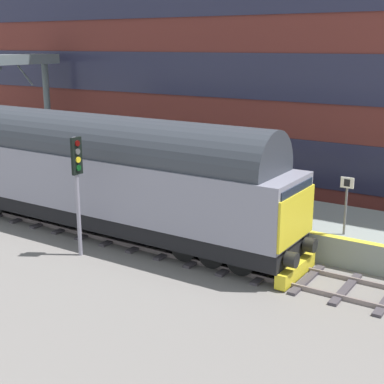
{
  "coord_description": "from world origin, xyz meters",
  "views": [
    {
      "loc": [
        -15.48,
        -10.13,
        7.23
      ],
      "look_at": [
        0.2,
        0.07,
        2.21
      ],
      "focal_mm": 51.79,
      "sensor_mm": 36.0,
      "label": 1
    }
  ],
  "objects_px": {
    "diesel_locomotive": "(90,170)",
    "platform_number_sign": "(346,197)",
    "waiting_passenger": "(264,190)",
    "signal_post_near": "(77,179)"
  },
  "relations": [
    {
      "from": "diesel_locomotive",
      "to": "platform_number_sign",
      "type": "distance_m",
      "value": 9.72
    },
    {
      "from": "diesel_locomotive",
      "to": "waiting_passenger",
      "type": "distance_m",
      "value": 6.8
    },
    {
      "from": "signal_post_near",
      "to": "platform_number_sign",
      "type": "xyz_separation_m",
      "value": [
        4.39,
        -7.93,
        -0.44
      ]
    },
    {
      "from": "diesel_locomotive",
      "to": "signal_post_near",
      "type": "bearing_deg",
      "value": -145.51
    },
    {
      "from": "signal_post_near",
      "to": "waiting_passenger",
      "type": "bearing_deg",
      "value": -44.48
    },
    {
      "from": "diesel_locomotive",
      "to": "waiting_passenger",
      "type": "height_order",
      "value": "diesel_locomotive"
    },
    {
      "from": "signal_post_near",
      "to": "diesel_locomotive",
      "type": "bearing_deg",
      "value": 34.49
    },
    {
      "from": "diesel_locomotive",
      "to": "platform_number_sign",
      "type": "bearing_deg",
      "value": -77.33
    },
    {
      "from": "signal_post_near",
      "to": "waiting_passenger",
      "type": "height_order",
      "value": "signal_post_near"
    },
    {
      "from": "signal_post_near",
      "to": "platform_number_sign",
      "type": "height_order",
      "value": "signal_post_near"
    }
  ]
}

